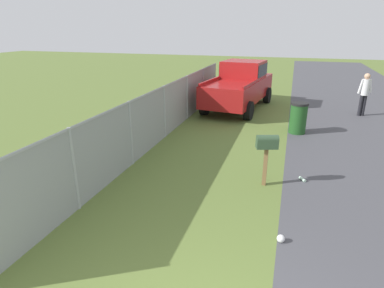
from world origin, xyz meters
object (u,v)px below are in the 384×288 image
(mailbox, at_px, (267,146))
(pedestrian, at_px, (365,91))
(pickup_truck, at_px, (240,84))
(trash_bin, at_px, (298,118))

(mailbox, xyz_separation_m, pedestrian, (7.69, -3.31, 0.04))
(mailbox, height_order, pickup_truck, pickup_truck)
(pedestrian, bearing_deg, mailbox, 139.69)
(pickup_truck, bearing_deg, mailbox, -158.72)
(pickup_truck, height_order, pedestrian, pickup_truck)
(trash_bin, relative_size, pedestrian, 0.62)
(trash_bin, height_order, pedestrian, pedestrian)
(mailbox, distance_m, trash_bin, 4.50)
(pickup_truck, relative_size, pedestrian, 3.02)
(trash_bin, bearing_deg, mailbox, 170.57)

